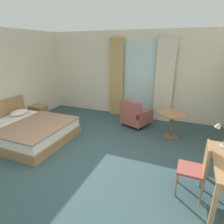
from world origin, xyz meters
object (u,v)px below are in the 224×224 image
at_px(armchair_by_window, 135,116).
at_px(round_cafe_table, 172,119).
at_px(desk_lamp, 220,130).
at_px(bed, 27,130).
at_px(nightstand, 39,112).
at_px(desk_chair, 197,167).

distance_m(armchair_by_window, round_cafe_table, 1.20).
bearing_deg(desk_lamp, armchair_by_window, 134.32).
bearing_deg(armchair_by_window, bed, -140.70).
relative_size(bed, desk_lamp, 5.02).
height_order(nightstand, round_cafe_table, round_cafe_table).
distance_m(desk_lamp, armchair_by_window, 2.94).
distance_m(bed, desk_chair, 4.16).
relative_size(desk_chair, armchair_by_window, 0.97).
relative_size(armchair_by_window, round_cafe_table, 1.32).
xyz_separation_m(desk_chair, armchair_by_window, (-1.71, 2.43, -0.20)).
bearing_deg(nightstand, desk_lamp, -14.97).
bearing_deg(armchair_by_window, desk_lamp, -45.68).
distance_m(desk_chair, desk_lamp, 0.72).
xyz_separation_m(bed, desk_lamp, (4.41, -0.05, 0.81)).
relative_size(desk_chair, desk_lamp, 2.22).
bearing_deg(desk_lamp, round_cafe_table, 117.37).
bearing_deg(desk_lamp, bed, 179.30).
height_order(desk_chair, round_cafe_table, desk_chair).
relative_size(desk_chair, round_cafe_table, 1.28).
height_order(desk_lamp, round_cafe_table, desk_lamp).
bearing_deg(desk_lamp, nightstand, 165.03).
height_order(nightstand, desk_chair, desk_chair).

